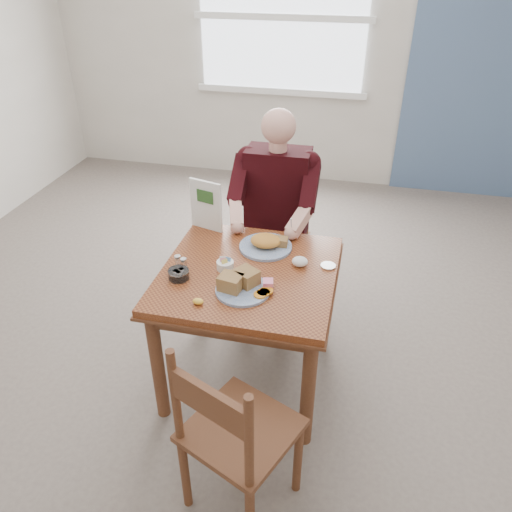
% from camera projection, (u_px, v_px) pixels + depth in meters
% --- Properties ---
extents(floor, '(6.00, 6.00, 0.00)m').
position_uv_depth(floor, '(250.00, 374.00, 3.00)').
color(floor, '#5F534C').
rests_on(floor, ground).
extents(wall_back, '(5.50, 0.00, 5.50)m').
position_uv_depth(wall_back, '(324.00, 41.00, 4.72)').
color(wall_back, silver).
rests_on(wall_back, ground).
extents(accent_panel, '(1.60, 0.02, 2.80)m').
position_uv_depth(accent_panel, '(505.00, 49.00, 4.40)').
color(accent_panel, '#4B658B').
rests_on(accent_panel, ground).
extents(lemon_wedge, '(0.06, 0.05, 0.03)m').
position_uv_depth(lemon_wedge, '(198.00, 301.00, 2.36)').
color(lemon_wedge, yellow).
rests_on(lemon_wedge, table).
extents(napkin, '(0.09, 0.08, 0.05)m').
position_uv_depth(napkin, '(300.00, 262.00, 2.63)').
color(napkin, white).
rests_on(napkin, table).
extents(metal_dish, '(0.10, 0.10, 0.01)m').
position_uv_depth(metal_dish, '(328.00, 266.00, 2.63)').
color(metal_dish, silver).
rests_on(metal_dish, table).
extents(window, '(1.72, 0.04, 1.42)m').
position_uv_depth(window, '(282.00, 17.00, 4.66)').
color(window, white).
rests_on(window, wall_back).
extents(table, '(0.92, 0.92, 0.75)m').
position_uv_depth(table, '(249.00, 288.00, 2.66)').
color(table, brown).
rests_on(table, ground).
extents(chair_far, '(0.42, 0.42, 0.95)m').
position_uv_depth(chair_far, '(277.00, 240.00, 3.40)').
color(chair_far, brown).
rests_on(chair_far, ground).
extents(chair_near, '(0.55, 0.55, 0.95)m').
position_uv_depth(chair_near, '(234.00, 436.00, 2.06)').
color(chair_near, brown).
rests_on(chair_near, ground).
extents(diner, '(0.53, 0.56, 1.39)m').
position_uv_depth(diner, '(275.00, 202.00, 3.15)').
color(diner, gray).
rests_on(diner, chair_far).
extents(near_plate, '(0.34, 0.34, 0.09)m').
position_uv_depth(near_plate, '(242.00, 284.00, 2.44)').
color(near_plate, white).
rests_on(near_plate, table).
extents(far_plate, '(0.31, 0.31, 0.08)m').
position_uv_depth(far_plate, '(267.00, 243.00, 2.78)').
color(far_plate, white).
rests_on(far_plate, table).
extents(caddy, '(0.10, 0.10, 0.07)m').
position_uv_depth(caddy, '(225.00, 265.00, 2.60)').
color(caddy, white).
rests_on(caddy, table).
extents(shakers, '(0.08, 0.06, 0.07)m').
position_uv_depth(shakers, '(181.00, 263.00, 2.59)').
color(shakers, white).
rests_on(shakers, table).
extents(creamer, '(0.14, 0.14, 0.05)m').
position_uv_depth(creamer, '(179.00, 274.00, 2.53)').
color(creamer, white).
rests_on(creamer, table).
extents(menu, '(0.20, 0.07, 0.31)m').
position_uv_depth(menu, '(206.00, 205.00, 2.90)').
color(menu, white).
rests_on(menu, table).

